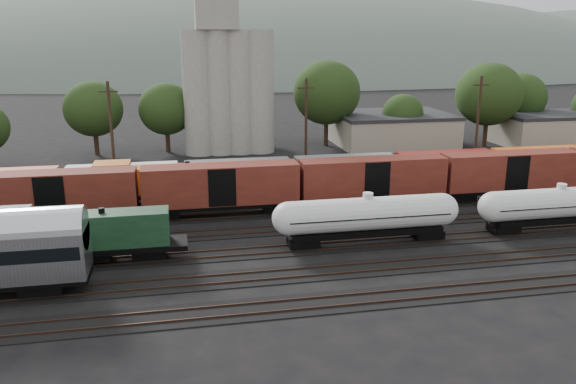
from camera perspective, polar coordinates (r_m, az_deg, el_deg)
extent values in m
plane|color=black|center=(50.89, -5.94, -4.18)|extent=(600.00, 600.00, 0.00)
cube|color=black|center=(37.16, -3.74, -11.85)|extent=(180.00, 3.20, 0.08)
cube|color=#382319|center=(36.49, -3.60, -12.25)|extent=(180.00, 0.08, 0.16)
cube|color=#382319|center=(37.75, -3.89, -11.24)|extent=(180.00, 0.08, 0.16)
cube|color=black|center=(41.63, -4.65, -8.72)|extent=(180.00, 3.20, 0.08)
cube|color=#382319|center=(40.95, -4.53, -9.02)|extent=(180.00, 0.08, 0.16)
cube|color=#382319|center=(42.25, -4.76, -8.22)|extent=(180.00, 0.08, 0.16)
cube|color=black|center=(46.21, -5.36, -6.20)|extent=(180.00, 3.20, 0.08)
cube|color=#382319|center=(45.52, -5.27, -6.44)|extent=(180.00, 0.08, 0.16)
cube|color=#382319|center=(46.85, -5.45, -5.79)|extent=(180.00, 0.08, 0.16)
cube|color=black|center=(50.87, -5.94, -4.14)|extent=(180.00, 3.20, 0.08)
cube|color=#382319|center=(50.17, -5.87, -4.33)|extent=(180.00, 0.08, 0.16)
cube|color=#382319|center=(51.52, -6.02, -3.79)|extent=(180.00, 0.08, 0.16)
cube|color=black|center=(55.59, -6.42, -2.43)|extent=(180.00, 3.20, 0.08)
cube|color=#382319|center=(54.89, -6.36, -2.58)|extent=(180.00, 0.08, 0.16)
cube|color=#382319|center=(56.25, -6.48, -2.13)|extent=(180.00, 0.08, 0.16)
cube|color=black|center=(60.36, -6.82, -0.99)|extent=(180.00, 3.20, 0.08)
cube|color=#382319|center=(59.65, -6.77, -1.10)|extent=(180.00, 0.08, 0.16)
cube|color=#382319|center=(61.02, -6.88, -0.72)|extent=(180.00, 0.08, 0.16)
cube|color=black|center=(65.16, -7.16, 0.25)|extent=(180.00, 3.20, 0.08)
cube|color=#382319|center=(64.45, -7.12, 0.15)|extent=(180.00, 0.08, 0.16)
cube|color=#382319|center=(65.83, -7.21, 0.48)|extent=(180.00, 0.08, 0.16)
cube|color=black|center=(46.32, -20.56, -5.48)|extent=(16.63, 2.84, 0.39)
cube|color=black|center=(46.47, -20.51, -5.99)|extent=(4.89, 2.15, 0.78)
cube|color=#183920|center=(45.51, -18.26, -3.61)|extent=(9.98, 2.35, 2.64)
cube|color=#183920|center=(46.88, -26.79, -3.59)|extent=(3.52, 2.84, 3.23)
cube|color=black|center=(46.58, -26.94, -2.40)|extent=(3.62, 2.93, 0.88)
cylinder|color=black|center=(45.07, -18.42, -1.84)|extent=(0.49, 0.49, 0.49)
cube|color=black|center=(47.76, -26.82, -6.39)|extent=(2.54, 1.96, 0.68)
cube|color=black|center=(45.91, -13.90, -5.96)|extent=(2.54, 1.96, 0.68)
cylinder|color=silver|center=(47.58, 8.05, -2.19)|extent=(13.47, 2.77, 2.77)
sphere|color=silver|center=(45.89, 0.06, -2.71)|extent=(2.77, 2.77, 2.77)
sphere|color=silver|center=(50.13, 15.36, -1.69)|extent=(2.77, 2.77, 2.77)
cylinder|color=silver|center=(47.13, 8.13, -0.37)|extent=(0.86, 0.86, 0.48)
cube|color=black|center=(47.58, 8.05, -2.19)|extent=(13.78, 2.91, 0.08)
cube|color=black|center=(48.07, 7.98, -3.93)|extent=(13.01, 2.10, 0.48)
cube|color=black|center=(46.83, 1.54, -5.06)|extent=(2.49, 1.91, 0.67)
cube|color=black|center=(50.26, 13.93, -4.07)|extent=(2.49, 1.91, 0.67)
cylinder|color=silver|center=(56.08, 25.88, -0.98)|extent=(13.05, 2.69, 2.69)
sphere|color=silver|center=(52.47, 20.15, -1.42)|extent=(2.69, 2.69, 2.69)
cylinder|color=silver|center=(55.71, 26.06, 0.53)|extent=(0.83, 0.83, 0.46)
cube|color=black|center=(56.08, 25.88, -0.98)|extent=(13.35, 2.82, 0.07)
cube|color=black|center=(56.48, 25.70, -2.43)|extent=(12.61, 2.04, 0.46)
cube|color=black|center=(53.68, 21.04, -3.42)|extent=(2.41, 1.85, 0.65)
cube|color=black|center=(42.30, -23.60, -8.68)|extent=(2.83, 2.18, 0.76)
cube|color=black|center=(59.90, -12.11, -0.10)|extent=(17.97, 2.90, 0.40)
cube|color=black|center=(60.02, -12.08, -0.52)|extent=(4.99, 2.20, 0.80)
cube|color=#CC5C11|center=(59.49, -10.12, 1.44)|extent=(10.78, 2.40, 2.70)
cube|color=#CC5C11|center=(59.82, -17.37, 1.33)|extent=(3.59, 2.90, 3.30)
cube|color=black|center=(59.58, -17.45, 2.31)|extent=(3.69, 3.00, 0.90)
cube|color=#CC5C11|center=(60.34, -19.69, 0.51)|extent=(1.60, 2.40, 1.80)
cylinder|color=black|center=(59.15, -10.19, 2.84)|extent=(0.50, 0.50, 0.50)
cube|color=black|center=(60.50, -17.52, -0.98)|extent=(2.60, 2.00, 0.70)
cube|color=black|center=(60.21, -6.60, -0.42)|extent=(2.60, 2.00, 0.70)
cube|color=black|center=(56.33, -22.57, -2.08)|extent=(15.00, 2.60, 0.40)
cube|color=#5E1F16|center=(55.78, -22.79, -0.02)|extent=(15.00, 2.90, 3.80)
cube|color=black|center=(55.23, -6.75, -1.30)|extent=(15.00, 2.60, 0.40)
cube|color=#5E1F16|center=(54.66, -6.82, 0.81)|extent=(15.00, 2.90, 3.80)
cube|color=black|center=(58.32, 8.51, -0.45)|extent=(15.00, 2.60, 0.40)
cube|color=#5E1F16|center=(57.78, 8.59, 1.55)|extent=(15.00, 2.90, 3.80)
cube|color=black|center=(65.01, 21.42, 0.29)|extent=(15.00, 2.60, 0.40)
cube|color=#5E1F16|center=(64.53, 21.60, 2.09)|extent=(15.00, 2.90, 3.80)
cube|color=black|center=(65.04, -7.18, 0.64)|extent=(160.00, 2.60, 0.60)
cube|color=silver|center=(64.84, -16.42, 1.53)|extent=(12.00, 2.40, 2.60)
cube|color=#525457|center=(64.84, -5.10, 2.11)|extent=(12.00, 2.40, 2.60)
cube|color=slate|center=(67.32, 5.81, 2.59)|extent=(12.00, 2.40, 2.60)
cube|color=maroon|center=(72.02, 15.62, 2.95)|extent=(12.00, 2.40, 2.60)
cube|color=#BB4F13|center=(78.55, 24.02, 3.19)|extent=(12.00, 2.40, 2.60)
cylinder|color=gray|center=(84.20, -9.11, 9.84)|extent=(4.40, 4.40, 18.00)
cylinder|color=gray|center=(84.36, -7.04, 9.93)|extent=(4.40, 4.40, 18.00)
cylinder|color=gray|center=(84.62, -4.99, 10.01)|extent=(4.40, 4.40, 18.00)
cylinder|color=gray|center=(84.99, -2.95, 10.07)|extent=(4.40, 4.40, 18.00)
cube|color=gray|center=(84.10, -7.35, 18.78)|extent=(6.00, 5.00, 8.00)
cube|color=#9E937F|center=(93.42, 10.49, 6.18)|extent=(18.00, 14.00, 4.60)
cube|color=#232326|center=(93.05, 10.57, 7.73)|extent=(18.36, 14.28, 0.50)
cube|color=#9E937F|center=(101.09, 24.93, 5.70)|extent=(16.00, 10.00, 4.60)
cube|color=#232326|center=(100.75, 25.10, 7.12)|extent=(16.32, 10.20, 0.50)
cylinder|color=black|center=(88.53, -18.87, 4.62)|extent=(0.70, 0.70, 3.14)
ellipsoid|color=#223915|center=(87.76, -19.18, 7.99)|extent=(8.53, 8.53, 8.08)
cylinder|color=black|center=(87.74, -12.10, 4.98)|extent=(0.70, 0.70, 3.02)
ellipsoid|color=#223915|center=(86.98, -12.29, 8.26)|extent=(8.20, 8.20, 7.77)
cylinder|color=black|center=(92.46, -4.62, 5.69)|extent=(0.70, 0.70, 2.65)
ellipsoid|color=#223915|center=(91.80, -4.68, 8.43)|extent=(7.21, 7.21, 6.83)
cylinder|color=black|center=(90.95, 3.88, 5.94)|extent=(0.70, 0.70, 3.91)
ellipsoid|color=#223915|center=(90.09, 3.96, 10.05)|extent=(10.60, 10.60, 10.04)
cylinder|color=black|center=(92.47, 11.43, 5.35)|extent=(0.70, 0.70, 2.40)
ellipsoid|color=#223915|center=(91.86, 11.57, 7.81)|extent=(6.50, 6.50, 6.16)
cylinder|color=black|center=(95.59, 19.38, 5.53)|extent=(0.70, 0.70, 3.81)
ellipsoid|color=#223915|center=(94.78, 19.73, 9.33)|extent=(10.33, 10.33, 9.79)
cylinder|color=black|center=(104.87, 22.20, 5.92)|extent=(0.70, 0.70, 3.23)
ellipsoid|color=#223915|center=(104.20, 22.50, 8.85)|extent=(8.76, 8.76, 8.30)
cylinder|color=black|center=(71.09, -17.48, 5.85)|extent=(0.36, 0.36, 12.00)
cube|color=black|center=(70.50, -17.80, 9.69)|extent=(2.20, 0.18, 0.18)
cylinder|color=black|center=(72.42, 1.84, 6.73)|extent=(0.36, 0.36, 12.00)
cube|color=black|center=(71.84, 1.87, 10.51)|extent=(2.20, 0.18, 0.18)
cylinder|color=black|center=(81.16, 18.72, 6.88)|extent=(0.36, 0.36, 12.00)
cube|color=black|center=(80.64, 19.02, 10.25)|extent=(2.20, 0.18, 0.18)
ellipsoid|color=#59665B|center=(313.42, -2.93, 8.25)|extent=(520.00, 286.00, 130.00)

